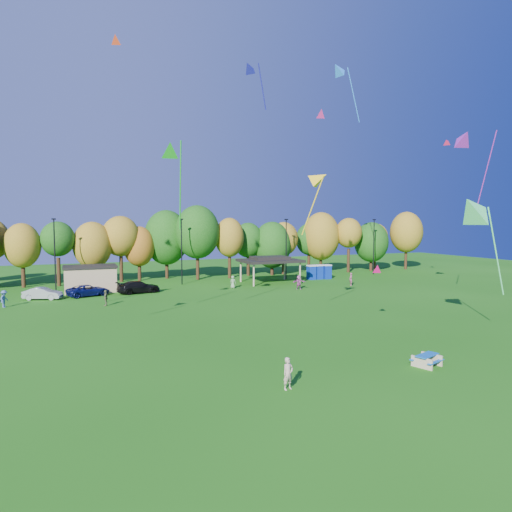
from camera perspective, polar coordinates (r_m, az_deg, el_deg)
name	(u,v)px	position (r m, az deg, el deg)	size (l,w,h in m)	color
ground	(311,377)	(26.48, 6.91, -14.80)	(160.00, 160.00, 0.00)	#19600F
tree_line	(152,241)	(68.31, -12.81, 1.89)	(93.57, 10.55, 11.15)	black
lamp_posts	(182,249)	(63.55, -9.28, 0.85)	(64.50, 0.25, 9.09)	black
utility_building	(90,278)	(60.26, -20.00, -2.65)	(6.30, 4.30, 3.25)	tan
pavilion	(270,260)	(64.64, 1.76, -0.52)	(8.20, 6.20, 3.77)	tan
porta_potties	(319,272)	(69.59, 7.88, -1.98)	(3.75, 1.37, 2.18)	#0C2C9E
picnic_table	(427,359)	(29.83, 20.58, -12.01)	(2.01, 1.83, 0.72)	tan
kite_flyer	(288,374)	(24.32, 4.04, -14.44)	(0.61, 0.40, 1.68)	#C3A692
car_b	(43,294)	(56.24, -25.12, -4.27)	(1.43, 4.09, 1.35)	#A9AAAF
car_c	(88,290)	(56.76, -20.22, -4.06)	(2.22, 4.80, 1.34)	#0D1352
car_d	(139,287)	(57.33, -14.47, -3.77)	(2.10, 5.16, 1.50)	black
far_person_0	(106,298)	(49.68, -18.27, -4.99)	(0.96, 0.40, 1.64)	#666C42
far_person_1	(299,282)	(58.74, 5.37, -3.30)	(1.70, 0.54, 1.83)	#AA478E
far_person_2	(4,299)	(52.85, -28.96, -4.71)	(1.13, 0.65, 1.74)	#465D9A
far_person_3	(233,282)	(59.54, -2.91, -3.26)	(0.81, 0.53, 1.66)	#759C6B
far_person_4	(351,279)	(63.34, 11.77, -2.85)	(0.64, 0.42, 1.75)	#9C4966
kite_0	(250,68)	(44.32, -0.81, 22.44)	(2.52, 2.14, 4.47)	navy
kite_1	(321,113)	(51.75, 8.10, 17.28)	(1.42, 1.69, 1.45)	#D6237A
kite_5	(447,142)	(61.26, 22.81, 13.00)	(1.53, 1.44, 1.25)	#EC1B50
kite_6	(170,149)	(38.15, -10.68, 12.96)	(1.87, 4.45, 7.50)	green
kite_8	(339,70)	(54.83, 10.27, 21.93)	(3.97, 1.96, 6.56)	#2885FF
kite_9	(319,179)	(38.46, 7.92, 9.48)	(3.10, 2.76, 5.60)	yellow
kite_10	(464,139)	(52.34, 24.57, 13.20)	(2.46, 5.17, 8.65)	purple
kite_11	(473,209)	(36.73, 25.50, 5.29)	(5.05, 2.82, 8.03)	#53ED7E
kite_13	(377,268)	(37.24, 14.89, -1.47)	(1.15, 1.26, 1.01)	#C70B5D
kite_15	(116,39)	(57.04, -17.12, 24.50)	(1.66, 1.90, 1.57)	red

